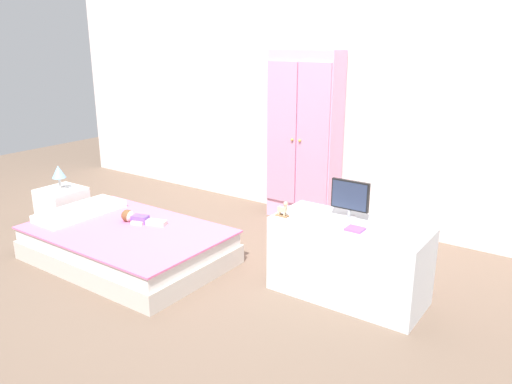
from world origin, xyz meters
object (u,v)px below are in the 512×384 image
(bed, at_px, (128,245))
(book_purple, at_px, (355,229))
(doll, at_px, (135,218))
(table_lamp, at_px, (59,173))
(nightstand, at_px, (63,208))
(tv_stand, at_px, (349,260))
(tv_monitor, at_px, (350,197))
(wardrobe, at_px, (304,137))
(rocking_horse_toy, at_px, (283,210))

(bed, relative_size, book_purple, 13.82)
(doll, xyz_separation_m, book_purple, (1.78, 0.23, 0.23))
(table_lamp, bearing_deg, bed, -8.09)
(nightstand, bearing_deg, doll, -0.41)
(bed, distance_m, nightstand, 1.05)
(doll, relative_size, tv_stand, 0.38)
(doll, height_order, nightstand, nightstand)
(nightstand, distance_m, tv_monitor, 2.72)
(wardrobe, relative_size, rocking_horse_toy, 14.39)
(doll, relative_size, rocking_horse_toy, 3.52)
(doll, xyz_separation_m, tv_stand, (1.70, 0.33, -0.04))
(tv_stand, xyz_separation_m, rocking_horse_toy, (-0.42, -0.15, 0.31))
(wardrobe, relative_size, tv_monitor, 5.99)
(tv_stand, height_order, tv_monitor, tv_monitor)
(doll, xyz_separation_m, table_lamp, (-0.99, 0.01, 0.22))
(doll, distance_m, book_purple, 1.81)
(tv_stand, bearing_deg, book_purple, -53.38)
(wardrobe, distance_m, tv_stand, 1.64)
(tv_stand, relative_size, book_purple, 9.15)
(table_lamp, xyz_separation_m, tv_stand, (2.69, 0.32, -0.26))
(tv_monitor, height_order, rocking_horse_toy, tv_monitor)
(book_purple, bearing_deg, table_lamp, -175.42)
(bed, height_order, tv_stand, tv_stand)
(bed, distance_m, wardrobe, 1.87)
(tv_stand, height_order, book_purple, book_purple)
(tv_monitor, bearing_deg, table_lamp, -171.37)
(bed, xyz_separation_m, table_lamp, (-1.04, 0.15, 0.39))
(bed, xyz_separation_m, tv_stand, (1.65, 0.47, 0.13))
(bed, height_order, doll, doll)
(doll, bearing_deg, tv_monitor, 13.88)
(wardrobe, distance_m, rocking_horse_toy, 1.46)
(nightstand, height_order, wardrobe, wardrobe)
(rocking_horse_toy, bearing_deg, tv_monitor, 31.66)
(bed, height_order, tv_monitor, tv_monitor)
(wardrobe, xyz_separation_m, tv_monitor, (0.98, -1.08, -0.12))
(bed, bearing_deg, table_lamp, 171.91)
(doll, bearing_deg, wardrobe, 65.70)
(nightstand, relative_size, tv_monitor, 1.40)
(bed, height_order, book_purple, book_purple)
(tv_stand, xyz_separation_m, book_purple, (0.08, -0.10, 0.27))
(bed, relative_size, doll, 3.95)
(bed, bearing_deg, rocking_horse_toy, 14.59)
(table_lamp, height_order, rocking_horse_toy, rocking_horse_toy)
(doll, relative_size, table_lamp, 1.78)
(bed, distance_m, book_purple, 1.81)
(wardrobe, height_order, tv_stand, wardrobe)
(rocking_horse_toy, xyz_separation_m, book_purple, (0.50, 0.05, -0.04))
(nightstand, bearing_deg, wardrobe, 41.74)
(doll, distance_m, table_lamp, 1.01)
(nightstand, relative_size, table_lamp, 1.70)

